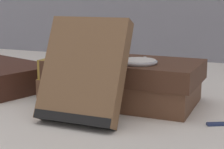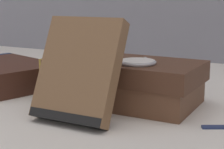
{
  "view_description": "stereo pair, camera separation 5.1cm",
  "coord_description": "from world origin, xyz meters",
  "px_view_note": "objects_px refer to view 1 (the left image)",
  "views": [
    {
      "loc": [
        0.21,
        -0.52,
        0.17
      ],
      "look_at": [
        -0.01,
        0.01,
        0.05
      ],
      "focal_mm": 60.0,
      "sensor_mm": 36.0,
      "label": 1
    },
    {
      "loc": [
        0.25,
        -0.5,
        0.17
      ],
      "look_at": [
        -0.01,
        0.01,
        0.05
      ],
      "focal_mm": 60.0,
      "sensor_mm": 36.0,
      "label": 2
    }
  ],
  "objects_px": {
    "reading_glasses": "(109,77)",
    "book_leaning_front": "(83,74)",
    "book_flat_top": "(119,69)",
    "book_flat_bottom": "(118,89)"
  },
  "relations": [
    {
      "from": "reading_glasses",
      "to": "book_leaning_front",
      "type": "bearing_deg",
      "value": -93.87
    },
    {
      "from": "book_flat_top",
      "to": "book_flat_bottom",
      "type": "bearing_deg",
      "value": 129.14
    },
    {
      "from": "book_flat_bottom",
      "to": "book_flat_top",
      "type": "xyz_separation_m",
      "value": [
        0.0,
        -0.0,
        0.03
      ]
    },
    {
      "from": "book_flat_top",
      "to": "reading_glasses",
      "type": "height_order",
      "value": "book_flat_top"
    },
    {
      "from": "book_flat_bottom",
      "to": "reading_glasses",
      "type": "bearing_deg",
      "value": 117.31
    },
    {
      "from": "book_flat_bottom",
      "to": "reading_glasses",
      "type": "distance_m",
      "value": 0.18
    },
    {
      "from": "book_flat_top",
      "to": "book_leaning_front",
      "type": "bearing_deg",
      "value": -92.97
    },
    {
      "from": "book_flat_bottom",
      "to": "book_leaning_front",
      "type": "xyz_separation_m",
      "value": [
        -0.01,
        -0.11,
        0.05
      ]
    },
    {
      "from": "book_flat_top",
      "to": "reading_glasses",
      "type": "distance_m",
      "value": 0.19
    },
    {
      "from": "book_leaning_front",
      "to": "book_flat_top",
      "type": "bearing_deg",
      "value": 85.61
    },
    {
      "from": "book_flat_bottom",
      "to": "book_leaning_front",
      "type": "distance_m",
      "value": 0.12
    },
    {
      "from": "book_flat_bottom",
      "to": "book_flat_top",
      "type": "distance_m",
      "value": 0.03
    },
    {
      "from": "book_leaning_front",
      "to": "reading_glasses",
      "type": "distance_m",
      "value": 0.29
    },
    {
      "from": "reading_glasses",
      "to": "book_flat_bottom",
      "type": "bearing_deg",
      "value": -82.38
    },
    {
      "from": "book_leaning_front",
      "to": "reading_glasses",
      "type": "height_order",
      "value": "book_leaning_front"
    }
  ]
}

